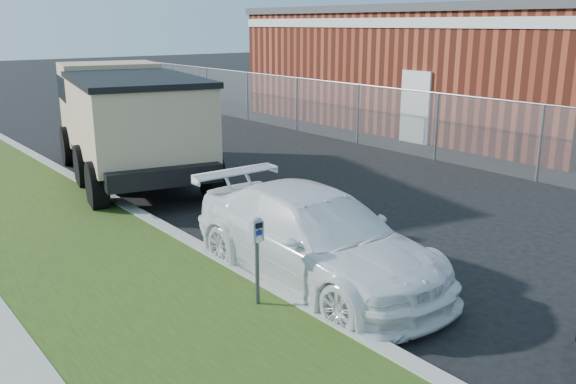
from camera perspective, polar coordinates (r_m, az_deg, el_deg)
ground at (r=10.18m, az=9.76°, el=-5.32°), size 120.00×120.00×0.00m
chainlink_fence at (r=18.85m, az=6.60°, el=8.33°), size 0.06×30.06×30.00m
brick_building at (r=23.94m, az=15.47°, el=11.47°), size 9.20×14.20×4.17m
parking_meter at (r=7.59m, az=-2.93°, el=-4.72°), size 0.17×0.12×1.17m
white_wagon at (r=8.68m, az=2.57°, el=-4.28°), size 1.85×4.47×1.29m
dump_truck at (r=15.04m, az=-14.88°, el=6.87°), size 3.81×6.97×2.59m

